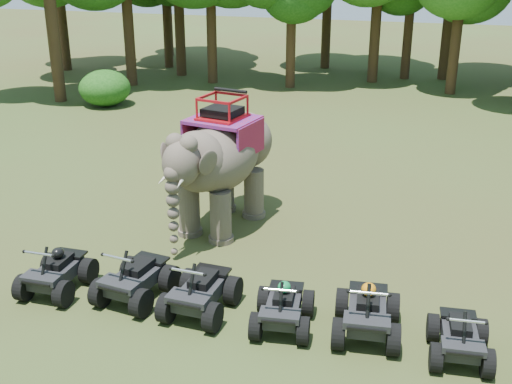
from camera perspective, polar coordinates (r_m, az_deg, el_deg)
ground at (r=15.44m, az=-1.30°, el=-8.15°), size 110.00×110.00×0.00m
elephant at (r=17.81m, az=-3.06°, el=2.71°), size 2.83×4.85×3.83m
atv_0 at (r=15.56m, az=-17.39°, el=-6.31°), size 1.28×1.74×1.27m
atv_1 at (r=14.80m, az=-10.70°, el=-6.99°), size 1.55×1.98×1.35m
atv_2 at (r=14.09m, az=-4.97°, el=-8.23°), size 1.41×1.88×1.34m
atv_3 at (r=13.58m, az=2.43°, el=-9.68°), size 1.40×1.79×1.22m
atv_4 at (r=13.49m, az=9.89°, el=-9.91°), size 1.52×1.96×1.36m
atv_5 at (r=13.28m, az=17.75°, el=-11.69°), size 1.31×1.70×1.18m
tree_1 at (r=35.59m, az=17.54°, el=14.62°), size 5.58×5.58×7.97m
tree_26 at (r=33.76m, az=-17.82°, el=15.51°), size 6.59×6.59×9.41m
tree_28 at (r=36.96m, az=-4.03°, el=16.22°), size 6.01×6.01×8.59m
tree_29 at (r=35.76m, az=3.16°, el=15.07°), size 5.15×5.15×7.35m
tree_34 at (r=41.02m, az=-17.96°, el=15.41°), size 5.63×5.63×8.05m
tree_35 at (r=42.13m, az=-7.99°, el=16.49°), size 5.79×5.79×8.27m
tree_45 at (r=39.08m, az=13.52°, el=15.37°), size 5.42×5.42×7.75m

